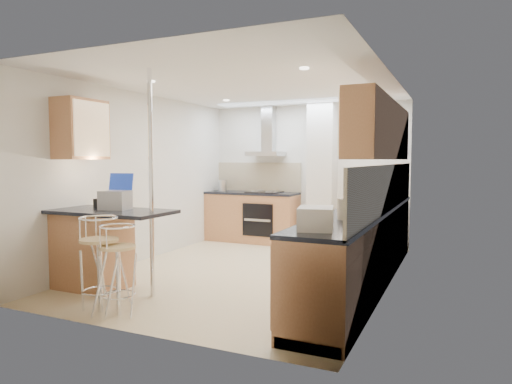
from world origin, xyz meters
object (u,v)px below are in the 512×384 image
at_px(microwave, 369,195).
at_px(bread_bin, 316,218).
at_px(bar_stool_near, 99,264).
at_px(laptop, 115,200).
at_px(bar_stool_end, 118,270).

relative_size(microwave, bread_bin, 1.56).
xyz_separation_m(microwave, bar_stool_near, (-2.20, -2.35, -0.60)).
bearing_deg(laptop, bar_stool_end, -57.10).
height_order(microwave, bread_bin, microwave).
distance_m(microwave, bar_stool_near, 3.27).
distance_m(laptop, bar_stool_near, 0.98).
xyz_separation_m(microwave, laptop, (-2.60, -1.65, -0.03)).
relative_size(laptop, bar_stool_near, 0.33).
bearing_deg(bread_bin, microwave, 74.58).
distance_m(bar_stool_near, bread_bin, 2.21).
bearing_deg(laptop, bread_bin, -18.05).
relative_size(microwave, laptop, 1.81).
bearing_deg(bar_stool_end, bar_stool_near, 121.13).
xyz_separation_m(laptop, bread_bin, (2.52, -0.39, -0.03)).
xyz_separation_m(bar_stool_near, bar_stool_end, (0.23, 0.01, -0.04)).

